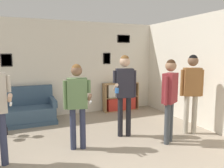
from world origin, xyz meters
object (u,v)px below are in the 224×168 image
Objects in this scene: person_spectator_near_bookshelf at (170,92)px; person_player_foreground_center at (77,98)px; bottle_on_floor at (6,131)px; person_watcher_holding_cup at (125,87)px; couch at (21,112)px; bookshelf at (121,97)px; person_spectator_far_right at (192,86)px; drinking_cup at (126,81)px.

person_player_foreground_center is at bearing 166.26° from person_spectator_near_bookshelf.
person_watcher_holding_cup is at bearing -24.37° from bottle_on_floor.
couch is 2.90m from bookshelf.
bookshelf is 4.80× the size of bottle_on_floor.
person_spectator_near_bookshelf is (-0.19, -2.65, 0.59)m from bookshelf.
person_spectator_near_bookshelf is at bearing -94.07° from bookshelf.
person_spectator_far_right reaches higher than bookshelf.
person_spectator_far_right is (3.46, -2.23, 0.79)m from couch.
drinking_cup is (0.19, 0.00, 0.49)m from bookshelf.
drinking_cup is at bearing 46.32° from person_player_foreground_center.
person_spectator_far_right reaches higher than bottle_on_floor.
drinking_cup is (1.04, 1.99, -0.16)m from person_watcher_holding_cup.
bookshelf is 2.57m from person_spectator_far_right.
bottle_on_floor is (-0.33, -0.72, -0.21)m from couch.
person_spectator_near_bookshelf is 7.17× the size of bottle_on_floor.
person_player_foreground_center is 14.00× the size of drinking_cup.
person_player_foreground_center is at bearing -131.03° from bookshelf.
bottle_on_floor is at bearing -165.00° from drinking_cup.
person_player_foreground_center is at bearing 175.43° from person_spectator_far_right.
bookshelf is 0.67× the size of person_spectator_near_bookshelf.
bookshelf is at bearing -179.81° from drinking_cup.
bookshelf is 2.72m from person_spectator_near_bookshelf.
couch is at bearing 65.50° from bottle_on_floor.
bookshelf is at bearing 15.82° from bottle_on_floor.
person_player_foreground_center is 3.07m from drinking_cup.
person_spectator_near_bookshelf is at bearing -45.00° from person_watcher_holding_cup.
couch is 1.51× the size of bookshelf.
drinking_cup is at bearing 81.90° from person_spectator_near_bookshelf.
person_player_foreground_center is 0.96× the size of person_spectator_near_bookshelf.
bottle_on_floor is at bearing 134.51° from person_player_foreground_center.
person_player_foreground_center is at bearing -167.73° from person_watcher_holding_cup.
person_spectator_far_right reaches higher than person_watcher_holding_cup.
person_watcher_holding_cup reaches higher than person_player_foreground_center.
person_player_foreground_center is 6.85× the size of bottle_on_floor.
person_watcher_holding_cup reaches higher than couch.
bookshelf reaches higher than bottle_on_floor.
person_watcher_holding_cup reaches higher than bookshelf.
couch is 1.01× the size of person_spectator_near_bookshelf.
person_spectator_near_bookshelf is 0.95× the size of person_spectator_far_right.
drinking_cup is at bearing 15.00° from bottle_on_floor.
person_spectator_near_bookshelf reaches higher than drinking_cup.
drinking_cup reaches higher than bottle_on_floor.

